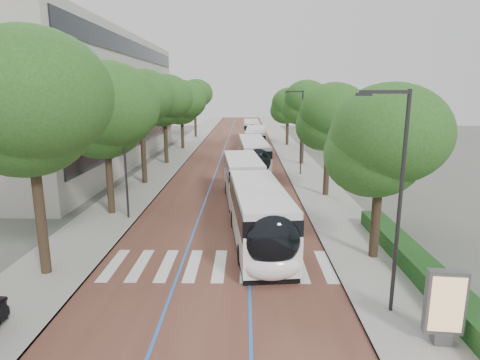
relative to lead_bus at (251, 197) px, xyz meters
name	(u,v)px	position (x,y,z in m)	size (l,w,h in m)	color
ground	(214,275)	(-1.76, -7.39, -1.63)	(160.00, 160.00, 0.00)	#51544C
road	(236,149)	(-1.76, 32.61, -1.62)	(11.00, 140.00, 0.02)	#552D26
sidewalk_left	(183,149)	(-9.26, 32.61, -1.57)	(4.00, 140.00, 0.12)	#9A9691
sidewalk_right	(288,149)	(5.74, 32.61, -1.57)	(4.00, 140.00, 0.12)	#9A9691
kerb_left	(196,149)	(-7.36, 32.61, -1.57)	(0.20, 140.00, 0.14)	gray
kerb_right	(275,149)	(3.84, 32.61, -1.57)	(0.20, 140.00, 0.14)	gray
zebra_crossing	(220,265)	(-1.56, -6.39, -1.60)	(10.55, 3.60, 0.01)	silver
lane_line_left	(224,149)	(-3.36, 32.61, -1.60)	(0.12, 126.00, 0.01)	blue
lane_line_right	(247,149)	(-0.16, 32.61, -1.60)	(0.12, 126.00, 0.01)	blue
office_building	(56,101)	(-21.23, 20.61, 5.37)	(18.11, 40.00, 14.00)	#9F9C93
hedge	(419,266)	(7.34, -7.39, -1.11)	(1.20, 14.00, 0.80)	#163E15
streetlight_near	(396,187)	(4.86, -10.39, 3.19)	(1.82, 0.20, 8.00)	#29282A
streetlight_far	(300,126)	(4.86, 14.61, 3.19)	(1.82, 0.20, 8.00)	#29282A
lamp_post_left	(125,156)	(-7.86, 0.61, 2.49)	(0.14, 0.14, 8.00)	#29282A
trees_left	(156,104)	(-9.26, 16.45, 5.16)	(6.45, 61.11, 10.02)	black
trees_right	(312,115)	(5.94, 14.65, 4.25)	(5.47, 47.44, 8.67)	black
lead_bus	(251,197)	(0.00, 0.00, 0.00)	(4.21, 18.55, 3.20)	black
bus_queued_0	(253,156)	(0.47, 16.36, 0.00)	(3.17, 12.51, 3.20)	white
bus_queued_1	(256,141)	(0.98, 29.11, 0.00)	(2.95, 12.48, 3.20)	white
bus_queued_2	(252,131)	(0.66, 42.74, 0.00)	(2.67, 12.43, 3.20)	white
ad_panel	(445,306)	(5.95, -12.36, -0.20)	(1.23, 0.52, 2.50)	#59595B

